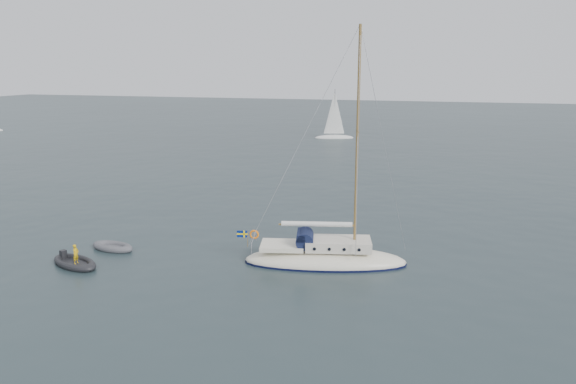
% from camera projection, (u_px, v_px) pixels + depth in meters
% --- Properties ---
extents(ground, '(300.00, 300.00, 0.00)m').
position_uv_depth(ground, '(290.00, 254.00, 32.68)').
color(ground, black).
rests_on(ground, ground).
extents(sailboat, '(9.41, 2.82, 13.41)m').
position_uv_depth(sailboat, '(326.00, 246.00, 30.93)').
color(sailboat, white).
rests_on(sailboat, ground).
extents(dinghy, '(2.84, 1.28, 0.41)m').
position_uv_depth(dinghy, '(112.00, 247.00, 33.50)').
color(dinghy, '#54555A').
rests_on(dinghy, ground).
extents(rib, '(3.37, 1.53, 1.27)m').
position_uv_depth(rib, '(75.00, 262.00, 30.82)').
color(rib, black).
rests_on(rib, ground).
extents(distant_yacht_c, '(5.89, 3.14, 7.80)m').
position_uv_depth(distant_yacht_c, '(334.00, 116.00, 84.25)').
color(distant_yacht_c, silver).
rests_on(distant_yacht_c, ground).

